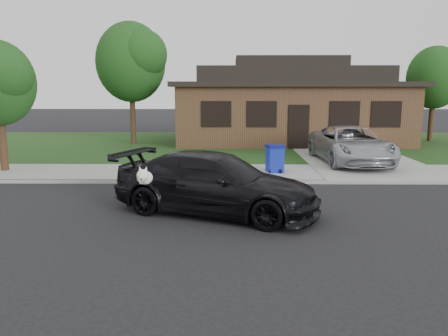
{
  "coord_description": "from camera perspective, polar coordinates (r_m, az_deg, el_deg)",
  "views": [
    {
      "loc": [
        0.63,
        -10.26,
        2.97
      ],
      "look_at": [
        0.51,
        0.21,
        1.1
      ],
      "focal_mm": 35.0,
      "sensor_mm": 36.0,
      "label": 1
    }
  ],
  "objects": [
    {
      "name": "ground",
      "position": [
        10.7,
        -2.74,
        -6.0
      ],
      "size": [
        120.0,
        120.0,
        0.0
      ],
      "primitive_type": "plane",
      "color": "black",
      "rests_on": "ground"
    },
    {
      "name": "sidewalk",
      "position": [
        15.55,
        -1.66,
        -0.66
      ],
      "size": [
        60.0,
        3.0,
        0.12
      ],
      "primitive_type": "cube",
      "color": "gray",
      "rests_on": "ground"
    },
    {
      "name": "curb",
      "position": [
        14.08,
        -1.9,
        -1.8
      ],
      "size": [
        60.0,
        0.12,
        0.12
      ],
      "primitive_type": "cube",
      "color": "gray",
      "rests_on": "ground"
    },
    {
      "name": "lawn",
      "position": [
        23.45,
        -0.86,
        3.02
      ],
      "size": [
        60.0,
        13.0,
        0.13
      ],
      "primitive_type": "cube",
      "color": "#193814",
      "rests_on": "ground"
    },
    {
      "name": "driveway",
      "position": [
        21.16,
        15.38,
        1.89
      ],
      "size": [
        4.5,
        13.0,
        0.14
      ],
      "primitive_type": "cube",
      "color": "gray",
      "rests_on": "ground"
    },
    {
      "name": "sedan",
      "position": [
        10.61,
        -1.12,
        -2.02
      ],
      "size": [
        5.48,
        3.82,
        1.47
      ],
      "rotation": [
        0.0,
        0.0,
        1.18
      ],
      "color": "black",
      "rests_on": "ground"
    },
    {
      "name": "minivan",
      "position": [
        17.95,
        16.21,
        2.96
      ],
      "size": [
        2.64,
        5.25,
        1.43
      ],
      "primitive_type": "imported",
      "rotation": [
        0.0,
        0.0,
        0.05
      ],
      "color": "#AAABB1",
      "rests_on": "driveway"
    },
    {
      "name": "recycling_bin",
      "position": [
        15.47,
        6.66,
        1.28
      ],
      "size": [
        0.69,
        0.69,
        0.96
      ],
      "rotation": [
        0.0,
        0.0,
        0.21
      ],
      "color": "#0D1E97",
      "rests_on": "sidewalk"
    },
    {
      "name": "house",
      "position": [
        25.5,
        8.36,
        8.15
      ],
      "size": [
        12.6,
        8.6,
        4.65
      ],
      "color": "#422B1C",
      "rests_on": "ground"
    },
    {
      "name": "tree_0",
      "position": [
        23.71,
        -11.74,
        13.58
      ],
      "size": [
        3.78,
        3.6,
        6.34
      ],
      "color": "#332114",
      "rests_on": "ground"
    },
    {
      "name": "tree_1",
      "position": [
        27.22,
        26.18,
        10.69
      ],
      "size": [
        3.15,
        3.0,
        5.25
      ],
      "color": "#332114",
      "rests_on": "ground"
    }
  ]
}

